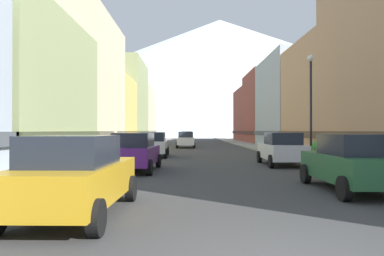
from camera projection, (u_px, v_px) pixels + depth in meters
sidewalk_left at (143, 147)px, 39.82m from camera, size 2.50×100.00×0.15m
sidewalk_right at (257, 147)px, 39.94m from camera, size 2.50×100.00×0.15m
storefront_left_2 at (63, 89)px, 30.28m from camera, size 8.75×10.89×11.06m
storefront_left_3 at (101, 114)px, 39.98m from camera, size 6.97×8.36×7.60m
storefront_left_4 at (116, 104)px, 50.20m from camera, size 7.75×11.75×11.42m
storefront_left_5 at (135, 116)px, 63.03m from camera, size 6.33×13.16×9.22m
storefront_right_2 at (354, 100)px, 30.05m from camera, size 9.98×9.75×9.16m
storefront_right_3 at (306, 104)px, 41.70m from camera, size 9.56×13.16×10.22m
storefront_right_4 at (277, 109)px, 54.24m from camera, size 8.96×11.51×10.45m
storefront_right_5 at (256, 116)px, 65.98m from camera, size 6.92×11.90×9.33m
car_left_0 at (75, 175)px, 8.09m from camera, size 2.17×4.45×1.78m
car_left_1 at (134, 152)px, 16.97m from camera, size 2.19×4.46×1.78m
car_left_2 at (154, 144)px, 26.28m from camera, size 2.13×4.43×1.78m
car_right_0 at (352, 162)px, 11.35m from camera, size 2.09×4.41×1.78m
car_right_1 at (282, 149)px, 19.91m from camera, size 2.12×4.43×1.78m
car_driving_0 at (187, 137)px, 58.85m from camera, size 2.06×4.40×1.78m
car_driving_1 at (186, 139)px, 40.59m from camera, size 2.06×4.40×1.78m
potted_plant_0 at (319, 149)px, 23.17m from camera, size 0.73×0.73×1.04m
potted_plant_1 at (92, 153)px, 21.54m from camera, size 0.60×0.60×0.85m
potted_plant_2 at (317, 148)px, 23.52m from camera, size 0.73×0.73×1.09m
pedestrian_0 at (115, 144)px, 24.64m from camera, size 0.36×0.36×1.75m
streetlamp_right at (311, 92)px, 19.83m from camera, size 0.36×0.36×5.86m
mountain_backdrop at (220, 76)px, 265.36m from camera, size 354.56×354.56×82.46m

